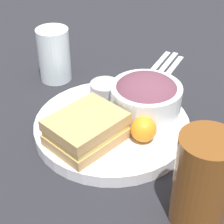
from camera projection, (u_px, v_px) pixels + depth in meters
The scene contains 11 objects.
ground_plane at pixel (112, 131), 0.66m from camera, with size 4.00×4.00×0.00m, color #232328.
plate at pixel (112, 126), 0.65m from camera, with size 0.27×0.27×0.02m, color silver.
sandwich at pixel (86, 129), 0.59m from camera, with size 0.13×0.12×0.05m.
salad_bowl at pixel (146, 97), 0.64m from camera, with size 0.12×0.12×0.07m.
dressing_cup at pixel (105, 91), 0.69m from camera, with size 0.06×0.06×0.04m, color #99999E.
orange_wedge at pixel (143, 129), 0.60m from camera, with size 0.04×0.04×0.04m, color orange.
drink_glass at pixel (202, 181), 0.47m from camera, with size 0.07×0.07×0.14m, color brown.
fork at pixel (155, 67), 0.84m from camera, with size 0.17×0.01×0.01m, color silver.
knife at pixel (162, 69), 0.84m from camera, with size 0.18×0.01×0.01m, color silver.
spoon at pixel (170, 71), 0.83m from camera, with size 0.15×0.01×0.01m, color silver.
water_glass at pixel (54, 55), 0.78m from camera, with size 0.07×0.07×0.11m, color silver.
Camera 1 is at (0.45, 0.26, 0.41)m, focal length 60.00 mm.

